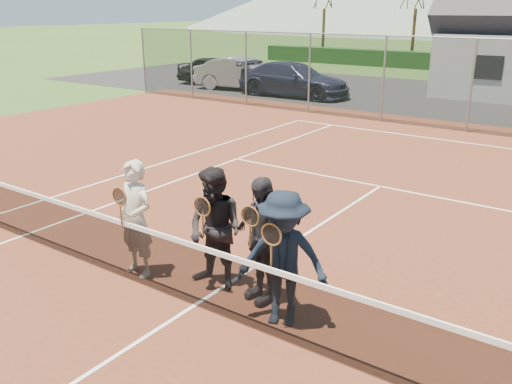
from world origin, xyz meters
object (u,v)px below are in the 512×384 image
car_c (294,80)px  player_d (283,259)px  car_b (243,74)px  player_a (136,219)px  car_a (218,70)px  player_c (262,240)px  player_b (216,230)px  tennis_net (194,272)px

car_c → player_d: 19.16m
car_b → player_a: size_ratio=2.69×
car_a → player_a: size_ratio=2.42×
player_d → car_c: bearing=121.0°
car_b → car_c: 3.14m
player_c → player_b: bearing=-173.5°
car_a → tennis_net: size_ratio=0.37×
player_b → tennis_net: bearing=-80.5°
car_a → player_b: player_b is taller
car_c → player_c: player_c is taller
car_c → player_b: bearing=-154.0°
player_a → player_b: size_ratio=1.00×
car_a → player_b: 22.28m
car_c → player_d: (9.86, -16.43, 0.15)m
car_c → player_a: size_ratio=2.95×
car_c → player_b: size_ratio=2.95×
car_a → tennis_net: car_a is taller
tennis_net → player_c: (0.64, 0.69, 0.38)m
car_a → player_c: player_c is taller
tennis_net → player_a: (-1.33, 0.23, 0.38)m
player_a → player_c: size_ratio=1.00×
player_c → player_d: bearing=-31.2°
player_a → player_b: same height
car_c → player_c: 18.59m
car_c → player_d: player_d is taller
player_b → player_c: same height
car_a → car_b: bearing=-125.7°
car_a → car_b: size_ratio=0.90×
car_a → player_a: player_a is taller
car_a → car_b: car_b is taller
car_c → player_a: 18.11m
car_a → player_c: size_ratio=2.42×
tennis_net → player_b: bearing=99.5°
player_a → player_b: bearing=17.0°
tennis_net → player_c: bearing=47.3°
player_a → player_c: same height
player_a → player_b: (1.23, 0.38, -0.00)m
player_a → car_c: bearing=113.9°
car_b → player_b: player_b is taller
player_c → car_b: bearing=127.2°
car_b → player_b: size_ratio=2.69×
car_b → player_b: 20.20m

